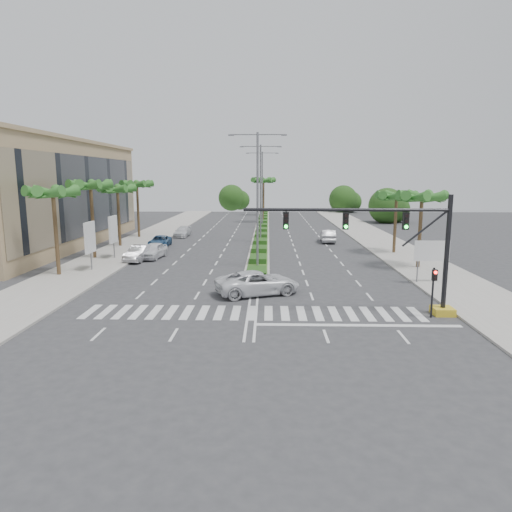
# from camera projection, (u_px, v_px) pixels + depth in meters

# --- Properties ---
(ground) EXTENTS (160.00, 160.00, 0.00)m
(ground) POSITION_uv_depth(u_px,v_px,m) (252.00, 313.00, 27.81)
(ground) COLOR #333335
(ground) RESTS_ON ground
(footpath_right) EXTENTS (6.00, 120.00, 0.15)m
(footpath_right) POSITION_uv_depth(u_px,v_px,m) (406.00, 256.00, 47.09)
(footpath_right) COLOR gray
(footpath_right) RESTS_ON ground
(footpath_left) EXTENTS (6.00, 120.00, 0.15)m
(footpath_left) POSITION_uv_depth(u_px,v_px,m) (114.00, 255.00, 47.88)
(footpath_left) COLOR gray
(footpath_left) RESTS_ON ground
(median) EXTENTS (2.20, 75.00, 0.20)m
(median) POSITION_uv_depth(u_px,v_px,m) (262.00, 228.00, 72.09)
(median) COLOR gray
(median) RESTS_ON ground
(median_grass) EXTENTS (1.80, 75.00, 0.04)m
(median_grass) POSITION_uv_depth(u_px,v_px,m) (262.00, 227.00, 72.07)
(median_grass) COLOR #2F5F20
(median_grass) RESTS_ON median
(building) EXTENTS (12.00, 36.00, 12.00)m
(building) POSITION_uv_depth(u_px,v_px,m) (37.00, 196.00, 53.05)
(building) COLOR tan
(building) RESTS_ON ground
(signal_gantry) EXTENTS (12.60, 1.20, 7.20)m
(signal_gantry) POSITION_uv_depth(u_px,v_px,m) (408.00, 258.00, 26.97)
(signal_gantry) COLOR gold
(signal_gantry) RESTS_ON ground
(pedestrian_signal) EXTENTS (0.28, 0.36, 3.00)m
(pedestrian_signal) POSITION_uv_depth(u_px,v_px,m) (434.00, 284.00, 26.51)
(pedestrian_signal) COLOR black
(pedestrian_signal) RESTS_ON ground
(direction_sign) EXTENTS (2.70, 0.11, 3.40)m
(direction_sign) POSITION_uv_depth(u_px,v_px,m) (432.00, 253.00, 34.90)
(direction_sign) COLOR slate
(direction_sign) RESTS_ON ground
(billboard_near) EXTENTS (0.18, 2.10, 4.35)m
(billboard_near) POSITION_uv_depth(u_px,v_px,m) (90.00, 238.00, 39.49)
(billboard_near) COLOR slate
(billboard_near) RESTS_ON ground
(billboard_far) EXTENTS (0.18, 2.10, 4.35)m
(billboard_far) POSITION_uv_depth(u_px,v_px,m) (113.00, 230.00, 45.40)
(billboard_far) COLOR slate
(billboard_far) RESTS_ON ground
(palm_left_near) EXTENTS (4.57, 4.68, 7.55)m
(palm_left_near) POSITION_uv_depth(u_px,v_px,m) (53.00, 195.00, 36.93)
(palm_left_near) COLOR brown
(palm_left_near) RESTS_ON ground
(palm_left_mid) EXTENTS (4.57, 4.68, 7.95)m
(palm_left_mid) POSITION_uv_depth(u_px,v_px,m) (91.00, 188.00, 44.74)
(palm_left_mid) COLOR brown
(palm_left_mid) RESTS_ON ground
(palm_left_far) EXTENTS (4.57, 4.68, 7.35)m
(palm_left_far) POSITION_uv_depth(u_px,v_px,m) (118.00, 191.00, 52.71)
(palm_left_far) COLOR brown
(palm_left_far) RESTS_ON ground
(palm_left_end) EXTENTS (4.57, 4.68, 7.75)m
(palm_left_end) POSITION_uv_depth(u_px,v_px,m) (137.00, 186.00, 60.52)
(palm_left_end) COLOR brown
(palm_left_end) RESTS_ON ground
(palm_right_near) EXTENTS (4.57, 4.68, 7.05)m
(palm_right_near) POSITION_uv_depth(u_px,v_px,m) (422.00, 200.00, 40.14)
(palm_right_near) COLOR brown
(palm_right_near) RESTS_ON ground
(palm_right_far) EXTENTS (4.57, 4.68, 6.75)m
(palm_right_far) POSITION_uv_depth(u_px,v_px,m) (397.00, 198.00, 48.06)
(palm_right_far) COLOR brown
(palm_right_far) RESTS_ON ground
(palm_median_a) EXTENTS (4.57, 4.68, 8.05)m
(palm_median_a) POSITION_uv_depth(u_px,v_px,m) (263.00, 182.00, 80.72)
(palm_median_a) COLOR brown
(palm_median_a) RESTS_ON ground
(palm_median_b) EXTENTS (4.57, 4.68, 8.05)m
(palm_median_b) POSITION_uv_depth(u_px,v_px,m) (264.00, 181.00, 95.48)
(palm_median_b) COLOR brown
(palm_median_b) RESTS_ON ground
(streetlight_near) EXTENTS (5.10, 0.25, 12.00)m
(streetlight_near) POSITION_uv_depth(u_px,v_px,m) (258.00, 192.00, 40.41)
(streetlight_near) COLOR slate
(streetlight_near) RESTS_ON ground
(streetlight_mid) EXTENTS (5.10, 0.25, 12.00)m
(streetlight_mid) POSITION_uv_depth(u_px,v_px,m) (261.00, 188.00, 56.17)
(streetlight_mid) COLOR slate
(streetlight_mid) RESTS_ON ground
(streetlight_far) EXTENTS (5.10, 0.25, 12.00)m
(streetlight_far) POSITION_uv_depth(u_px,v_px,m) (262.00, 185.00, 71.92)
(streetlight_far) COLOR slate
(streetlight_far) RESTS_ON ground
(car_parked_a) EXTENTS (2.42, 4.82, 1.58)m
(car_parked_a) POSITION_uv_depth(u_px,v_px,m) (153.00, 251.00, 46.21)
(car_parked_a) COLOR silver
(car_parked_a) RESTS_ON ground
(car_parked_b) EXTENTS (2.18, 4.76, 1.51)m
(car_parked_b) POSITION_uv_depth(u_px,v_px,m) (139.00, 253.00, 44.85)
(car_parked_b) COLOR #AFAEB3
(car_parked_b) RESTS_ON ground
(car_parked_c) EXTENTS (2.42, 4.85, 1.32)m
(car_parked_c) POSITION_uv_depth(u_px,v_px,m) (160.00, 241.00, 53.67)
(car_parked_c) COLOR #2A5280
(car_parked_c) RESTS_ON ground
(car_parked_d) EXTENTS (2.00, 4.56, 1.30)m
(car_parked_d) POSITION_uv_depth(u_px,v_px,m) (182.00, 232.00, 62.82)
(car_parked_d) COLOR silver
(car_parked_d) RESTS_ON ground
(car_crossing) EXTENTS (6.56, 4.71, 1.66)m
(car_crossing) POSITION_uv_depth(u_px,v_px,m) (258.00, 283.00, 32.13)
(car_crossing) COLOR silver
(car_crossing) RESTS_ON ground
(car_right) EXTENTS (1.87, 4.86, 1.58)m
(car_right) POSITION_uv_depth(u_px,v_px,m) (328.00, 236.00, 57.53)
(car_right) COLOR #9E9DA2
(car_right) RESTS_ON ground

